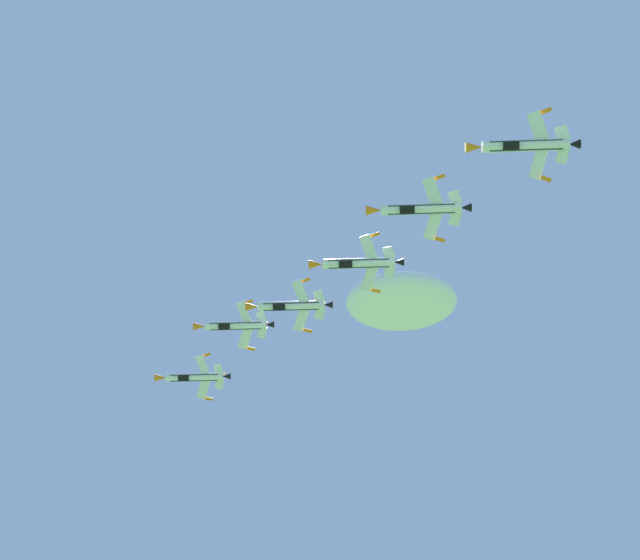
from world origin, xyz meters
TOP-DOWN VIEW (x-y plane):
  - cloud_high_distant at (30.47, 295.57)m, footprint 48.08×42.03m
  - fighter_jet_lead at (-28.27, 149.01)m, footprint 15.93×7.32m
  - fighter_jet_left_wing at (-18.28, 134.47)m, footprint 15.93×7.42m
  - fighter_jet_right_wing at (-6.71, 122.57)m, footprint 15.93×7.68m
  - fighter_jet_left_outer at (5.22, 108.75)m, footprint 15.93×7.46m
  - fighter_jet_right_outer at (14.35, 93.87)m, footprint 15.93×7.60m
  - fighter_jet_trail_slot at (28.06, 82.25)m, footprint 15.93×6.90m

SIDE VIEW (x-z plane):
  - fighter_jet_lead at x=-28.27m, z-range 71.69..79.45m
  - fighter_jet_right_outer at x=14.35m, z-range 72.68..80.19m
  - fighter_jet_left_outer at x=5.22m, z-range 72.87..80.52m
  - fighter_jet_right_wing at x=-6.71m, z-range 73.12..80.56m
  - fighter_jet_trail_slot at x=28.06m, z-range 74.31..82.41m
  - fighter_jet_left_wing at x=-18.28m, z-range 75.75..83.43m
  - cloud_high_distant at x=30.47m, z-range 173.68..189.65m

